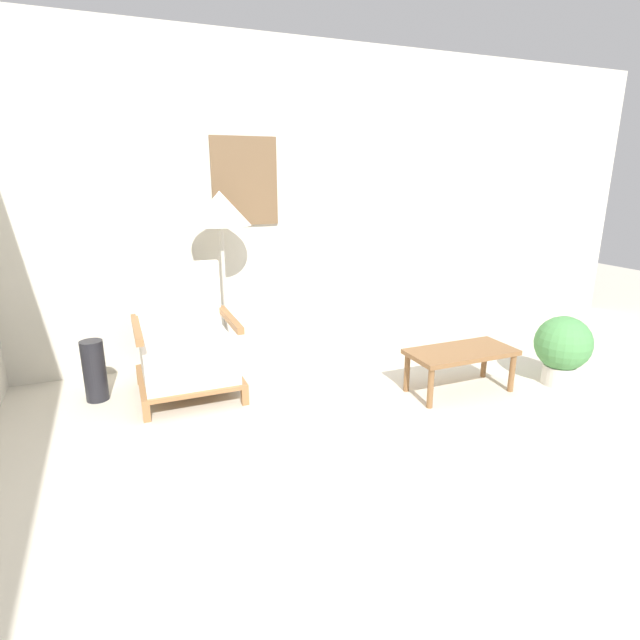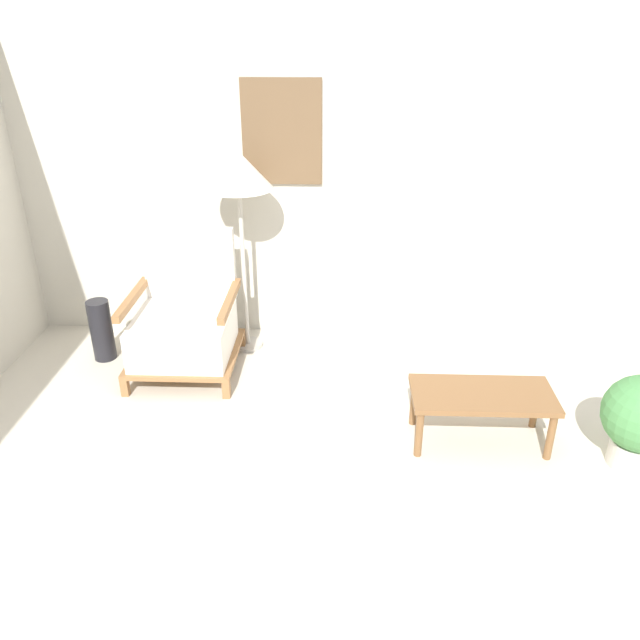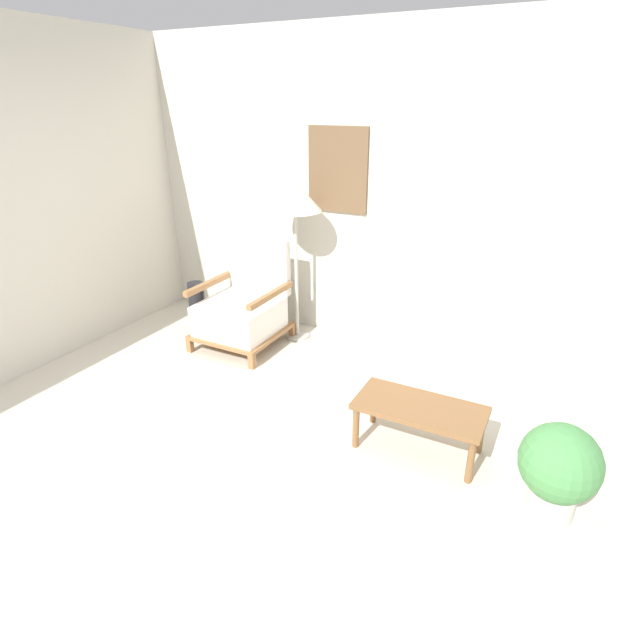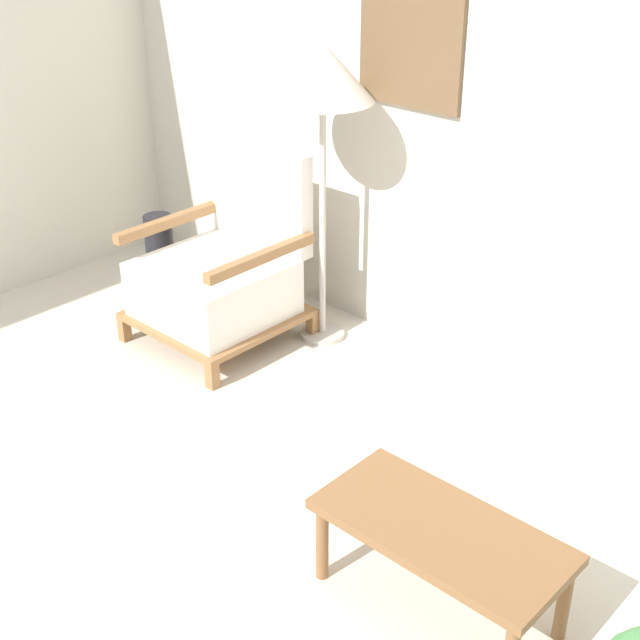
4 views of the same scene
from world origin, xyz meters
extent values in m
plane|color=beige|center=(0.00, 0.00, 0.00)|extent=(14.00, 14.00, 0.00)
cube|color=beige|center=(0.00, 2.07, 1.35)|extent=(8.00, 0.06, 2.70)
cube|color=brown|center=(-0.36, 2.02, 1.55)|extent=(0.56, 0.02, 0.72)
cube|color=olive|center=(-1.35, 1.03, 0.06)|extent=(0.05, 0.05, 0.12)
cube|color=olive|center=(-0.68, 1.03, 0.06)|extent=(0.05, 0.05, 0.12)
cube|color=olive|center=(-1.35, 1.72, 0.06)|extent=(0.05, 0.05, 0.12)
cube|color=olive|center=(-0.68, 1.72, 0.06)|extent=(0.05, 0.05, 0.12)
cube|color=olive|center=(-1.01, 1.38, 0.14)|extent=(0.73, 0.73, 0.03)
cube|color=white|center=(-1.01, 1.36, 0.29)|extent=(0.65, 0.63, 0.28)
cube|color=white|center=(-1.01, 1.70, 0.69)|extent=(0.65, 0.08, 0.52)
cube|color=olive|center=(-1.35, 1.38, 0.55)|extent=(0.05, 0.67, 0.05)
cube|color=olive|center=(-0.68, 1.38, 0.55)|extent=(0.05, 0.67, 0.05)
cylinder|color=#B7B2A8|center=(-0.64, 1.75, 0.01)|extent=(0.23, 0.23, 0.03)
cylinder|color=#B7B2A8|center=(-0.64, 1.75, 0.62)|extent=(0.03, 0.03, 1.19)
cone|color=silver|center=(-0.64, 1.75, 1.35)|extent=(0.48, 0.48, 0.27)
cube|color=brown|center=(0.90, 0.63, 0.32)|extent=(0.82, 0.39, 0.04)
cylinder|color=brown|center=(0.53, 0.48, 0.15)|extent=(0.04, 0.04, 0.30)
cylinder|color=brown|center=(1.27, 0.48, 0.15)|extent=(0.04, 0.04, 0.30)
cylinder|color=brown|center=(0.53, 0.79, 0.15)|extent=(0.04, 0.04, 0.30)
cylinder|color=brown|center=(1.27, 0.79, 0.15)|extent=(0.04, 0.04, 0.30)
cylinder|color=black|center=(-1.66, 1.53, 0.23)|extent=(0.16, 0.16, 0.46)
cylinder|color=beige|center=(1.72, 0.44, 0.08)|extent=(0.25, 0.25, 0.16)
camera|label=1|loc=(-1.44, -2.23, 1.60)|focal=28.00mm
camera|label=2|loc=(0.08, -2.43, 2.29)|focal=35.00mm
camera|label=3|loc=(1.55, -2.03, 2.11)|focal=28.00mm
camera|label=4|loc=(2.09, -1.24, 2.22)|focal=50.00mm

